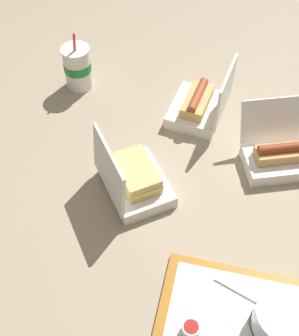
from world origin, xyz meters
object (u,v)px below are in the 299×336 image
object	(u,v)px
food_tray	(242,323)
clamshell_hotdog_corner	(282,154)
clamshell_hotdog_left	(200,105)
soda_cup_front	(78,67)
plastic_fork	(237,289)
cake_container	(283,321)
ketchup_cup	(191,329)
clamshell_sandwich_right	(133,179)

from	to	relation	value
food_tray	clamshell_hotdog_corner	xyz separation A→B (m)	(-0.05, 0.49, 0.03)
clamshell_hotdog_left	soda_cup_front	bearing A→B (deg)	-174.73
plastic_fork	soda_cup_front	distance (m)	0.84
cake_container	soda_cup_front	bearing A→B (deg)	147.98
ketchup_cup	soda_cup_front	size ratio (longest dim) A/B	0.20
clamshell_hotdog_corner	clamshell_hotdog_left	size ratio (longest dim) A/B	1.39
cake_container	ketchup_cup	world-z (taller)	cake_container
food_tray	clamshell_sandwich_right	world-z (taller)	clamshell_sandwich_right
food_tray	plastic_fork	world-z (taller)	plastic_fork
food_tray	cake_container	size ratio (longest dim) A/B	3.21
ketchup_cup	soda_cup_front	distance (m)	0.88
food_tray	clamshell_hotdog_corner	world-z (taller)	clamshell_hotdog_corner
plastic_fork	clamshell_sandwich_right	bearing A→B (deg)	161.91
food_tray	clamshell_sandwich_right	xyz separation A→B (m)	(-0.38, 0.22, 0.04)
ketchup_cup	plastic_fork	bearing A→B (deg)	66.47
clamshell_sandwich_right	soda_cup_front	xyz separation A→B (m)	(-0.35, 0.31, 0.03)
food_tray	soda_cup_front	distance (m)	0.91
food_tray	soda_cup_front	xyz separation A→B (m)	(-0.73, 0.53, 0.07)
cake_container	clamshell_hotdog_corner	xyz separation A→B (m)	(-0.13, 0.46, -0.01)
clamshell_hotdog_corner	clamshell_hotdog_left	xyz separation A→B (m)	(-0.28, 0.08, 0.00)
soda_cup_front	clamshell_sandwich_right	bearing A→B (deg)	-40.85
ketchup_cup	clamshell_sandwich_right	bearing A→B (deg)	134.38
plastic_fork	food_tray	bearing A→B (deg)	-53.56
plastic_fork	clamshell_hotdog_corner	xyz separation A→B (m)	(-0.02, 0.42, 0.02)
cake_container	soda_cup_front	xyz separation A→B (m)	(-0.81, 0.51, 0.03)
cake_container	clamshell_sandwich_right	world-z (taller)	clamshell_sandwich_right
clamshell_sandwich_right	clamshell_hotdog_left	bearing A→B (deg)	81.57
food_tray	ketchup_cup	bearing A→B (deg)	-143.95
food_tray	ketchup_cup	distance (m)	0.12
cake_container	clamshell_hotdog_corner	size ratio (longest dim) A/B	0.47
plastic_fork	cake_container	bearing A→B (deg)	-13.27
clamshell_hotdog_left	clamshell_hotdog_corner	bearing A→B (deg)	-16.32
clamshell_hotdog_left	soda_cup_front	world-z (taller)	soda_cup_front
cake_container	clamshell_hotdog_left	world-z (taller)	clamshell_hotdog_left
clamshell_hotdog_left	plastic_fork	bearing A→B (deg)	-59.73
clamshell_hotdog_left	soda_cup_front	distance (m)	0.41
ketchup_cup	clamshell_hotdog_left	world-z (taller)	clamshell_hotdog_left
clamshell_hotdog_corner	clamshell_hotdog_left	bearing A→B (deg)	163.68
clamshell_sandwich_right	cake_container	bearing A→B (deg)	-23.75
food_tray	clamshell_hotdog_left	size ratio (longest dim) A/B	2.12
food_tray	clamshell_sandwich_right	bearing A→B (deg)	149.53
soda_cup_front	plastic_fork	bearing A→B (deg)	-33.71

